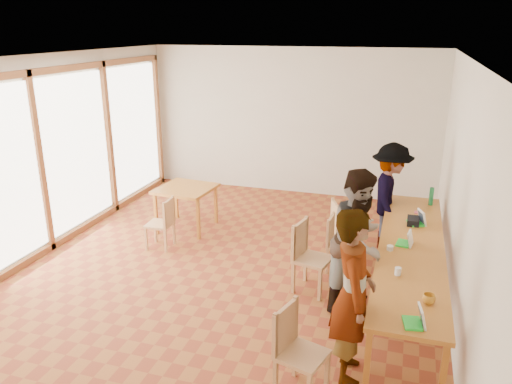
% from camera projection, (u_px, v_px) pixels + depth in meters
% --- Properties ---
extents(ground, '(8.00, 8.00, 0.00)m').
position_uv_depth(ground, '(224.00, 275.00, 7.14)').
color(ground, '#975224').
rests_on(ground, ground).
extents(wall_back, '(6.00, 0.10, 3.00)m').
position_uv_depth(wall_back, '(292.00, 122.00, 10.28)').
color(wall_back, beige).
rests_on(wall_back, ground).
extents(wall_right, '(0.10, 8.00, 3.00)m').
position_uv_depth(wall_right, '(462.00, 196.00, 5.82)').
color(wall_right, beige).
rests_on(wall_right, ground).
extents(window_wall, '(0.10, 8.00, 3.00)m').
position_uv_depth(window_wall, '(38.00, 158.00, 7.49)').
color(window_wall, white).
rests_on(window_wall, ground).
extents(ceiling, '(6.00, 8.00, 0.04)m').
position_uv_depth(ceiling, '(219.00, 57.00, 6.18)').
color(ceiling, white).
rests_on(ceiling, wall_back).
extents(communal_table, '(0.80, 4.00, 0.75)m').
position_uv_depth(communal_table, '(411.00, 250.00, 6.30)').
color(communal_table, '#B16C27').
rests_on(communal_table, ground).
extents(side_table, '(0.90, 0.90, 0.75)m').
position_uv_depth(side_table, '(186.00, 192.00, 8.59)').
color(side_table, '#B16C27').
rests_on(side_table, ground).
extents(chair_near, '(0.53, 0.53, 0.48)m').
position_uv_depth(chair_near, '(294.00, 341.00, 4.73)').
color(chair_near, tan).
rests_on(chair_near, ground).
extents(chair_mid, '(0.54, 0.54, 0.51)m').
position_uv_depth(chair_mid, '(306.00, 249.00, 6.60)').
color(chair_mid, tan).
rests_on(chair_mid, ground).
extents(chair_far, '(0.41, 0.41, 0.44)m').
position_uv_depth(chair_far, '(336.00, 238.00, 7.15)').
color(chair_far, tan).
rests_on(chair_far, ground).
extents(chair_empty, '(0.53, 0.53, 0.46)m').
position_uv_depth(chair_empty, '(340.00, 223.00, 7.60)').
color(chair_empty, tan).
rests_on(chair_empty, ground).
extents(chair_spare, '(0.40, 0.40, 0.44)m').
position_uv_depth(chair_spare, '(164.00, 218.00, 7.86)').
color(chair_spare, tan).
rests_on(chair_spare, ground).
extents(person_near, '(0.54, 0.72, 1.80)m').
position_uv_depth(person_near, '(353.00, 295.00, 4.85)').
color(person_near, gray).
rests_on(person_near, ground).
extents(person_mid, '(0.94, 1.06, 1.81)m').
position_uv_depth(person_mid, '(359.00, 241.00, 6.08)').
color(person_mid, gray).
rests_on(person_mid, ground).
extents(person_far, '(0.69, 1.13, 1.69)m').
position_uv_depth(person_far, '(390.00, 196.00, 7.83)').
color(person_far, gray).
rests_on(person_far, ground).
extents(laptop_near, '(0.23, 0.25, 0.19)m').
position_uv_depth(laptop_near, '(417.00, 320.00, 4.63)').
color(laptop_near, '#26DB37').
rests_on(laptop_near, communal_table).
extents(laptop_mid, '(0.22, 0.25, 0.19)m').
position_uv_depth(laptop_mid, '(407.00, 241.00, 6.31)').
color(laptop_mid, '#26DB37').
rests_on(laptop_mid, communal_table).
extents(laptop_far, '(0.28, 0.29, 0.20)m').
position_uv_depth(laptop_far, '(419.00, 220.00, 6.97)').
color(laptop_far, '#26DB37').
rests_on(laptop_far, communal_table).
extents(yellow_mug, '(0.14, 0.14, 0.10)m').
position_uv_depth(yellow_mug, '(429.00, 299.00, 4.98)').
color(yellow_mug, gold).
rests_on(yellow_mug, communal_table).
extents(green_bottle, '(0.07, 0.07, 0.28)m').
position_uv_depth(green_bottle, '(431.00, 196.00, 7.69)').
color(green_bottle, '#1A7D40').
rests_on(green_bottle, communal_table).
extents(clear_glass, '(0.07, 0.07, 0.09)m').
position_uv_depth(clear_glass, '(398.00, 271.00, 5.55)').
color(clear_glass, silver).
rests_on(clear_glass, communal_table).
extents(condiment_cup, '(0.08, 0.08, 0.06)m').
position_uv_depth(condiment_cup, '(390.00, 248.00, 6.17)').
color(condiment_cup, white).
rests_on(condiment_cup, communal_table).
extents(pink_phone, '(0.05, 0.10, 0.01)m').
position_uv_depth(pink_phone, '(416.00, 212.00, 7.41)').
color(pink_phone, '#CC4563').
rests_on(pink_phone, communal_table).
extents(black_pouch, '(0.16, 0.26, 0.09)m').
position_uv_depth(black_pouch, '(413.00, 221.00, 6.98)').
color(black_pouch, black).
rests_on(black_pouch, communal_table).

